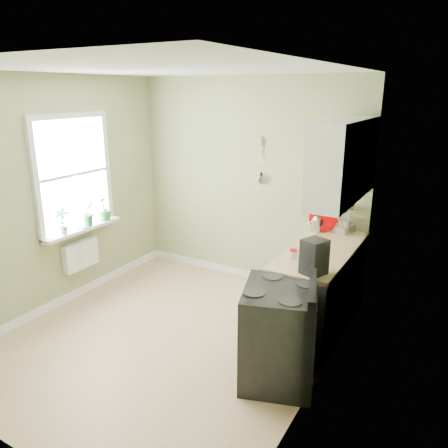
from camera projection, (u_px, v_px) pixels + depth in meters
The scene contains 21 objects.
floor at pixel (170, 337), 4.67m from camera, with size 3.20×3.60×0.02m, color tan.
ceiling at pixel (158, 67), 3.86m from camera, with size 3.20×3.60×0.02m, color white.
wall_back at pixel (248, 182), 5.77m from camera, with size 3.20×0.02×2.70m, color #989F6D.
wall_left at pixel (53, 196), 5.03m from camera, with size 0.02×3.60×2.70m, color #989F6D.
wall_right at pixel (325, 242), 3.50m from camera, with size 0.02×3.60×2.70m, color #989F6D.
base_cabinets at pixel (320, 290), 4.75m from camera, with size 0.60×1.60×0.87m, color silver.
countertop at pixel (321, 251), 4.62m from camera, with size 0.64×1.60×0.04m, color tan.
upper_cabinets at pixel (344, 160), 4.35m from camera, with size 0.35×1.40×0.80m, color silver.
window at pixel (73, 175), 5.21m from camera, with size 0.06×1.14×1.44m.
window_sill at pixel (83, 229), 5.37m from camera, with size 0.18×1.14×0.04m, color white.
radiator at pixel (80, 255), 5.44m from camera, with size 0.12×0.50×0.35m, color white.
wall_utensils at pixel (261, 168), 5.58m from camera, with size 0.02×0.14×0.58m.
stove at pixel (279, 333), 3.87m from camera, with size 0.84×0.88×1.01m.
stand_mixer at pixel (345, 218), 5.16m from camera, with size 0.26×0.34×0.38m.
kettle at pixel (316, 224), 5.12m from camera, with size 0.20×0.12×0.20m.
coffee_maker at pixel (314, 258), 3.95m from camera, with size 0.25×0.26×0.33m.
red_tray at pixel (323, 219), 5.12m from camera, with size 0.33×0.33×0.02m, color #AF0002.
jar at pixel (293, 254), 4.36m from camera, with size 0.08×0.08×0.09m.
plant_a at pixel (62, 221), 5.07m from camera, with size 0.17×0.11×0.32m, color #316E34.
plant_b at pixel (88, 213), 5.39m from camera, with size 0.18×0.15×0.33m, color #316E34.
plant_c at pixel (104, 208), 5.63m from camera, with size 0.18×0.18×0.32m, color #316E34.
Camera 1 is at (2.55, -3.26, 2.52)m, focal length 35.00 mm.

